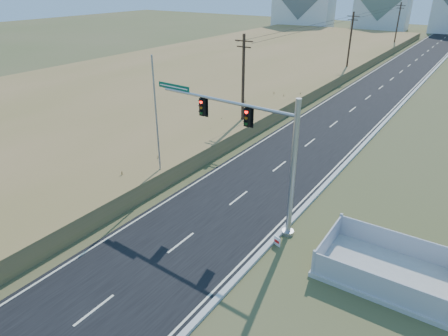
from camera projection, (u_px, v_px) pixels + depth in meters
ground at (203, 227)px, 23.63m from camera, size 260.00×260.00×0.00m
road at (398, 74)px, 61.03m from camera, size 8.00×180.00×0.06m
curb at (428, 77)px, 58.91m from camera, size 0.30×180.00×0.18m
reed_marsh at (231, 64)px, 65.40m from camera, size 38.00×110.00×1.30m
utility_pole_near at (243, 84)px, 36.12m from camera, size 1.80×0.26×9.00m
utility_pole_mid at (350, 43)px, 58.57m from camera, size 1.80×0.26×9.00m
utility_pole_far at (397, 25)px, 81.02m from camera, size 1.80×0.26×9.00m
condo_nw at (305, 0)px, 114.33m from camera, size 17.69×13.38×19.05m
condo_nnw at (383, 4)px, 110.55m from camera, size 14.93×11.17×17.03m
traffic_signal_mast at (263, 149)px, 21.94m from camera, size 10.03×0.90×7.98m
fence_enclosure at (385, 271)px, 19.64m from camera, size 6.30×4.34×1.43m
open_sign at (277, 241)px, 21.83m from camera, size 0.44×0.19×0.55m
flagpole at (158, 138)px, 26.75m from camera, size 0.41×0.41×9.08m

